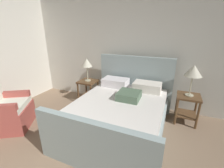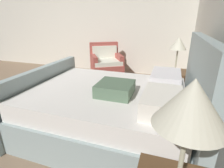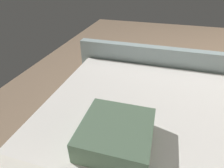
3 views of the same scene
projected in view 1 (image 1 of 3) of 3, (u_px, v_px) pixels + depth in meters
The scene contains 7 objects.
wall_back at pixel (125, 52), 3.72m from camera, with size 5.10×0.12×2.65m, color silver.
bed at pixel (121, 112), 2.87m from camera, with size 1.73×2.14×1.28m.
nightstand_right at pixel (187, 104), 3.07m from camera, with size 0.44×0.44×0.60m.
table_lamp_right at pixel (194, 71), 2.84m from camera, with size 0.32×0.32×0.62m.
nightstand_left at pixel (88, 88), 3.95m from camera, with size 0.44×0.44×0.60m.
table_lamp_left at pixel (87, 63), 3.73m from camera, with size 0.27×0.27×0.58m.
armchair at pixel (5, 112), 2.91m from camera, with size 1.00×1.00×0.90m.
Camera 1 is at (1.18, -0.29, 1.83)m, focal length 24.15 mm.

